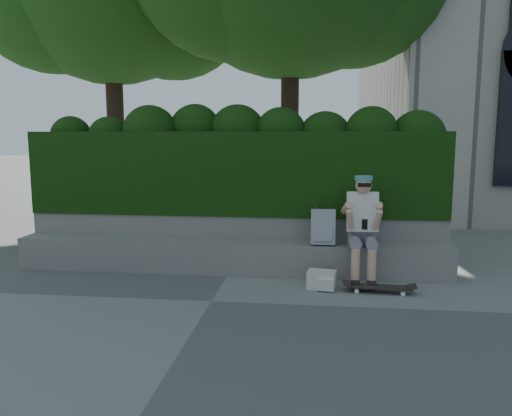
# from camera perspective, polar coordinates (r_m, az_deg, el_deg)

# --- Properties ---
(ground) EXTENTS (80.00, 80.00, 0.00)m
(ground) POSITION_cam_1_polar(r_m,az_deg,el_deg) (5.87, -5.11, -10.57)
(ground) COLOR slate
(ground) RESTS_ON ground
(bench_ledge) EXTENTS (6.00, 0.45, 0.45)m
(bench_ledge) POSITION_cam_1_polar(r_m,az_deg,el_deg) (6.98, -3.04, -5.55)
(bench_ledge) COLOR gray
(bench_ledge) RESTS_ON ground
(planter_wall) EXTENTS (6.00, 0.50, 0.75)m
(planter_wall) POSITION_cam_1_polar(r_m,az_deg,el_deg) (7.41, -2.42, -3.55)
(planter_wall) COLOR gray
(planter_wall) RESTS_ON ground
(hedge) EXTENTS (6.00, 1.00, 1.20)m
(hedge) POSITION_cam_1_polar(r_m,az_deg,el_deg) (7.49, -2.20, 4.12)
(hedge) COLOR black
(hedge) RESTS_ON planter_wall
(person) EXTENTS (0.40, 0.76, 1.38)m
(person) POSITION_cam_1_polar(r_m,az_deg,el_deg) (6.63, 12.06, -1.81)
(person) COLOR slate
(person) RESTS_ON ground
(skateboard) EXTENTS (0.78, 0.24, 0.08)m
(skateboard) POSITION_cam_1_polar(r_m,az_deg,el_deg) (6.31, 13.91, -8.78)
(skateboard) COLOR black
(skateboard) RESTS_ON ground
(backpack_plaid) EXTENTS (0.32, 0.17, 0.47)m
(backpack_plaid) POSITION_cam_1_polar(r_m,az_deg,el_deg) (6.69, 7.67, -2.18)
(backpack_plaid) COLOR #BABBC0
(backpack_plaid) RESTS_ON bench_ledge
(backpack_ground) EXTENTS (0.38, 0.30, 0.22)m
(backpack_ground) POSITION_cam_1_polar(r_m,az_deg,el_deg) (6.34, 7.50, -8.12)
(backpack_ground) COLOR beige
(backpack_ground) RESTS_ON ground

